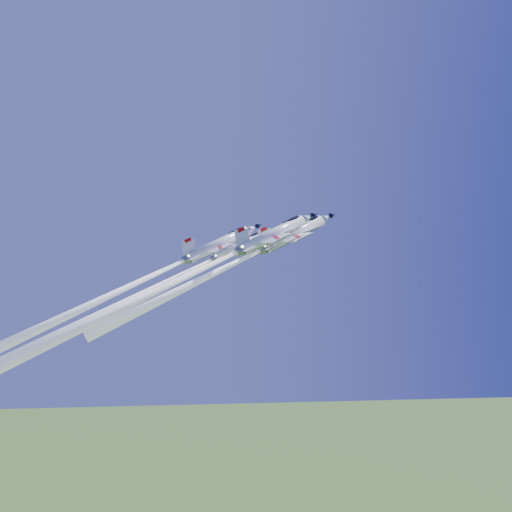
{
  "coord_description": "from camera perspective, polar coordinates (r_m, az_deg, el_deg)",
  "views": [
    {
      "loc": [
        -13.15,
        -105.87,
        74.86
      ],
      "look_at": [
        0.0,
        0.0,
        82.56
      ],
      "focal_mm": 40.0,
      "sensor_mm": 36.0,
      "label": 1
    }
  ],
  "objects": [
    {
      "name": "jet_left",
      "position": [
        107.24,
        -11.08,
        -3.56
      ],
      "size": [
        43.85,
        19.56,
        44.31
      ],
      "rotation": [
        0.45,
        0.06,
        -1.2
      ],
      "color": "white"
    },
    {
      "name": "jet_slot",
      "position": [
        100.46,
        -12.0,
        -2.72
      ],
      "size": [
        40.86,
        18.58,
        37.26
      ],
      "rotation": [
        0.45,
        0.06,
        -1.2
      ],
      "color": "white"
    },
    {
      "name": "jet_lead",
      "position": [
        103.15,
        -2.52,
        -0.9
      ],
      "size": [
        38.84,
        17.92,
        33.86
      ],
      "rotation": [
        0.45,
        0.06,
        -1.2
      ],
      "color": "white"
    },
    {
      "name": "jet_right",
      "position": [
        95.31,
        -8.06,
        -2.58
      ],
      "size": [
        45.94,
        20.76,
        43.35
      ],
      "rotation": [
        0.45,
        0.06,
        -1.2
      ],
      "color": "white"
    }
  ]
}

